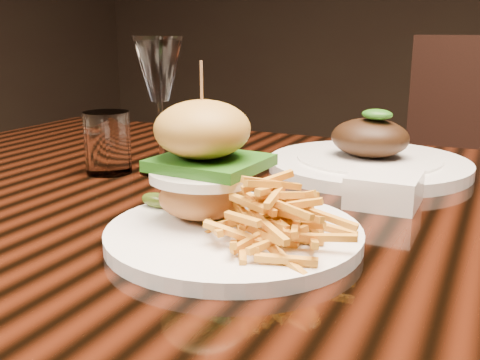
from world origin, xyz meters
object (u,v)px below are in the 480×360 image
at_px(far_dish, 369,159).
at_px(chair_far, 471,196).
at_px(wine_glass, 159,73).
at_px(dining_table, 333,264).
at_px(burger_plate, 230,196).

bearing_deg(far_dish, chair_far, 79.30).
relative_size(wine_glass, chair_far, 0.22).
distance_m(dining_table, burger_plate, 0.21).
relative_size(dining_table, burger_plate, 5.99).
relative_size(dining_table, wine_glass, 7.80).
relative_size(burger_plate, chair_far, 0.28).
relative_size(dining_table, far_dish, 5.14).
height_order(burger_plate, far_dish, burger_plate).
distance_m(burger_plate, far_dish, 0.37).
xyz_separation_m(wine_glass, chair_far, (0.42, 0.83, -0.36)).
bearing_deg(dining_table, burger_plate, -113.69).
distance_m(burger_plate, chair_far, 1.09).
bearing_deg(burger_plate, far_dish, 96.66).
distance_m(dining_table, wine_glass, 0.38).
bearing_deg(chair_far, dining_table, -84.28).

